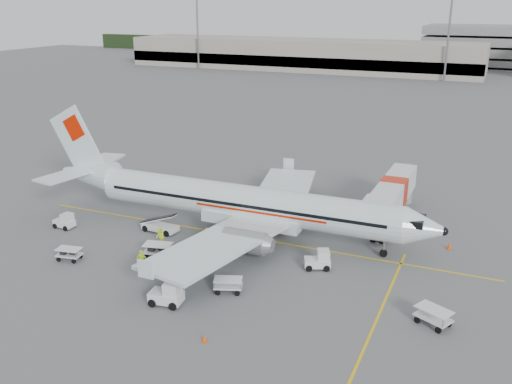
{
  "coord_description": "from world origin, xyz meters",
  "views": [
    {
      "loc": [
        19.95,
        -44.19,
        20.82
      ],
      "look_at": [
        0.0,
        2.0,
        3.8
      ],
      "focal_mm": 40.0,
      "sensor_mm": 36.0,
      "label": 1
    }
  ],
  "objects_px": {
    "belt_loader": "(160,219)",
    "tug_fore": "(317,259)",
    "tug_mid": "(166,293)",
    "aircraft": "(244,180)",
    "jet_bridge": "(393,200)",
    "tug_aft": "(64,220)"
  },
  "relations": [
    {
      "from": "aircraft",
      "to": "tug_aft",
      "type": "bearing_deg",
      "value": -161.61
    },
    {
      "from": "belt_loader",
      "to": "tug_fore",
      "type": "relative_size",
      "value": 2.21
    },
    {
      "from": "tug_fore",
      "to": "tug_aft",
      "type": "bearing_deg",
      "value": 160.07
    },
    {
      "from": "belt_loader",
      "to": "tug_fore",
      "type": "height_order",
      "value": "belt_loader"
    },
    {
      "from": "tug_mid",
      "to": "tug_aft",
      "type": "height_order",
      "value": "tug_mid"
    },
    {
      "from": "belt_loader",
      "to": "tug_mid",
      "type": "height_order",
      "value": "belt_loader"
    },
    {
      "from": "jet_bridge",
      "to": "tug_mid",
      "type": "relative_size",
      "value": 6.95
    },
    {
      "from": "aircraft",
      "to": "tug_fore",
      "type": "height_order",
      "value": "aircraft"
    },
    {
      "from": "aircraft",
      "to": "tug_fore",
      "type": "xyz_separation_m",
      "value": [
        8.44,
        -4.3,
        -4.48
      ]
    },
    {
      "from": "tug_mid",
      "to": "tug_aft",
      "type": "xyz_separation_m",
      "value": [
        -16.74,
        8.57,
        -0.15
      ]
    },
    {
      "from": "aircraft",
      "to": "tug_aft",
      "type": "xyz_separation_m",
      "value": [
        -16.52,
        -5.57,
        -4.53
      ]
    },
    {
      "from": "jet_bridge",
      "to": "belt_loader",
      "type": "relative_size",
      "value": 3.55
    },
    {
      "from": "belt_loader",
      "to": "tug_mid",
      "type": "relative_size",
      "value": 1.96
    },
    {
      "from": "aircraft",
      "to": "belt_loader",
      "type": "distance_m",
      "value": 8.97
    },
    {
      "from": "tug_mid",
      "to": "aircraft",
      "type": "bearing_deg",
      "value": 83.77
    },
    {
      "from": "aircraft",
      "to": "tug_mid",
      "type": "height_order",
      "value": "aircraft"
    },
    {
      "from": "tug_fore",
      "to": "aircraft",
      "type": "bearing_deg",
      "value": 130.16
    },
    {
      "from": "jet_bridge",
      "to": "tug_fore",
      "type": "height_order",
      "value": "jet_bridge"
    },
    {
      "from": "jet_bridge",
      "to": "tug_fore",
      "type": "distance_m",
      "value": 13.58
    },
    {
      "from": "tug_fore",
      "to": "jet_bridge",
      "type": "bearing_deg",
      "value": 51.97
    },
    {
      "from": "jet_bridge",
      "to": "belt_loader",
      "type": "bearing_deg",
      "value": -148.6
    },
    {
      "from": "tug_fore",
      "to": "tug_mid",
      "type": "bearing_deg",
      "value": -152.72
    }
  ]
}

